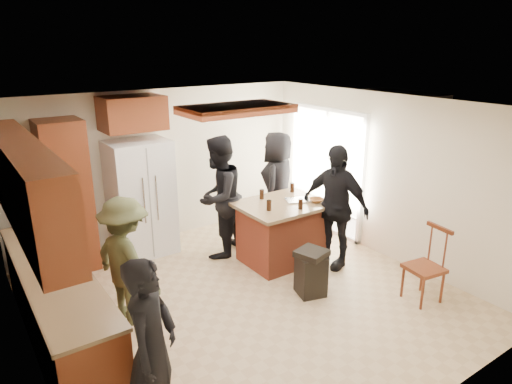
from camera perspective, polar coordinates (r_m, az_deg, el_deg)
room_shell at (r=9.71m, az=15.17°, el=3.71°), size 8.00×5.20×5.00m
person_front_left at (r=4.02m, az=-12.86°, el=-18.58°), size 0.72×0.73×1.62m
person_behind_left at (r=6.97m, az=-4.68°, el=-0.65°), size 1.08×0.96×1.89m
person_behind_right at (r=7.78m, az=2.70°, el=1.02°), size 1.04×0.98×1.79m
person_side_right at (r=6.72m, az=9.79°, el=-1.80°), size 0.81×1.18×1.84m
person_counter at (r=5.55m, az=-15.87°, el=-8.31°), size 0.75×1.10×1.55m
left_cabinetry at (r=5.30m, az=-24.64°, el=-8.49°), size 0.64×3.00×2.30m
back_wall_units at (r=6.98m, az=-20.68°, el=1.99°), size 1.80×0.60×2.45m
refrigerator at (r=7.26m, az=-14.16°, el=-0.74°), size 0.90×0.76×1.80m
kitchen_island at (r=6.91m, az=3.21°, el=-4.95°), size 1.28×1.03×0.93m
island_items at (r=6.81m, az=5.17°, el=-0.88°), size 0.96×0.75×0.15m
trash_bin at (r=6.12m, az=6.88°, el=-9.90°), size 0.44×0.44×0.63m
spindle_chair at (r=6.28m, az=20.42°, el=-8.86°), size 0.48×0.48×0.99m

